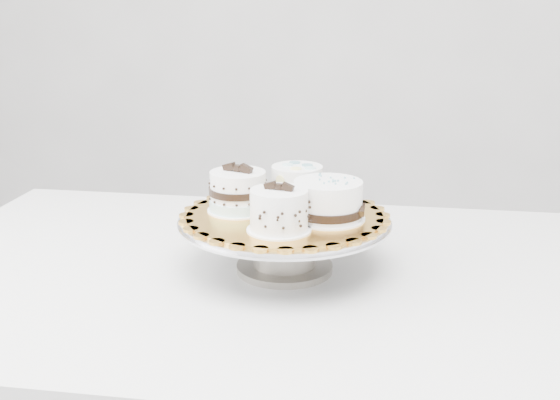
% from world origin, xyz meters
% --- Properties ---
extents(table, '(1.33, 0.93, 0.75)m').
position_xyz_m(table, '(0.04, 0.04, 0.68)').
color(table, silver).
rests_on(table, floor).
extents(cake_stand, '(0.37, 0.37, 0.10)m').
position_xyz_m(cake_stand, '(0.09, 0.04, 0.82)').
color(cake_stand, gray).
rests_on(cake_stand, table).
extents(cake_board, '(0.35, 0.35, 0.00)m').
position_xyz_m(cake_board, '(0.09, 0.04, 0.85)').
color(cake_board, orange).
rests_on(cake_board, cake_stand).
extents(cake_swirl, '(0.11, 0.11, 0.08)m').
position_xyz_m(cake_swirl, '(0.10, -0.04, 0.89)').
color(cake_swirl, white).
rests_on(cake_swirl, cake_board).
extents(cake_banded, '(0.12, 0.12, 0.09)m').
position_xyz_m(cake_banded, '(0.01, 0.04, 0.89)').
color(cake_banded, white).
rests_on(cake_banded, cake_board).
extents(cake_dots, '(0.11, 0.11, 0.07)m').
position_xyz_m(cake_dots, '(0.10, 0.12, 0.89)').
color(cake_dots, white).
rests_on(cake_dots, cake_board).
extents(cake_ribbon, '(0.13, 0.13, 0.07)m').
position_xyz_m(cake_ribbon, '(0.17, 0.03, 0.89)').
color(cake_ribbon, white).
rests_on(cake_ribbon, cake_board).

